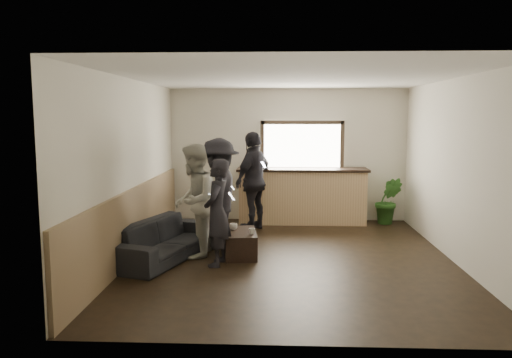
{
  "coord_description": "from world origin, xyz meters",
  "views": [
    {
      "loc": [
        -0.2,
        -7.63,
        2.22
      ],
      "look_at": [
        -0.56,
        0.4,
        1.21
      ],
      "focal_mm": 35.0,
      "sensor_mm": 36.0,
      "label": 1
    }
  ],
  "objects_px": {
    "bar_counter": "(302,192)",
    "sofa": "(164,240)",
    "cup_b": "(252,231)",
    "person_b": "(194,201)",
    "person_a": "(217,213)",
    "person_c": "(219,193)",
    "person_d": "(254,181)",
    "potted_plant": "(388,201)",
    "cup_a": "(233,227)",
    "coffee_table": "(241,243)"
  },
  "relations": [
    {
      "from": "person_a",
      "to": "person_b",
      "type": "xyz_separation_m",
      "value": [
        -0.42,
        0.45,
        0.1
      ]
    },
    {
      "from": "bar_counter",
      "to": "person_d",
      "type": "bearing_deg",
      "value": -145.8
    },
    {
      "from": "person_b",
      "to": "person_d",
      "type": "height_order",
      "value": "person_d"
    },
    {
      "from": "bar_counter",
      "to": "coffee_table",
      "type": "relative_size",
      "value": 3.08
    },
    {
      "from": "bar_counter",
      "to": "sofa",
      "type": "height_order",
      "value": "bar_counter"
    },
    {
      "from": "bar_counter",
      "to": "sofa",
      "type": "distance_m",
      "value": 3.61
    },
    {
      "from": "sofa",
      "to": "person_d",
      "type": "height_order",
      "value": "person_d"
    },
    {
      "from": "sofa",
      "to": "potted_plant",
      "type": "height_order",
      "value": "potted_plant"
    },
    {
      "from": "cup_a",
      "to": "person_c",
      "type": "height_order",
      "value": "person_c"
    },
    {
      "from": "coffee_table",
      "to": "person_c",
      "type": "relative_size",
      "value": 0.47
    },
    {
      "from": "coffee_table",
      "to": "person_a",
      "type": "height_order",
      "value": "person_a"
    },
    {
      "from": "person_a",
      "to": "potted_plant",
      "type": "bearing_deg",
      "value": 141.03
    },
    {
      "from": "person_a",
      "to": "person_c",
      "type": "distance_m",
      "value": 1.01
    },
    {
      "from": "person_c",
      "to": "person_b",
      "type": "bearing_deg",
      "value": -25.83
    },
    {
      "from": "bar_counter",
      "to": "person_b",
      "type": "distance_m",
      "value": 3.21
    },
    {
      "from": "cup_a",
      "to": "person_a",
      "type": "relative_size",
      "value": 0.08
    },
    {
      "from": "potted_plant",
      "to": "person_a",
      "type": "height_order",
      "value": "person_a"
    },
    {
      "from": "bar_counter",
      "to": "cup_b",
      "type": "xyz_separation_m",
      "value": [
        -0.91,
        -2.69,
        -0.21
      ]
    },
    {
      "from": "person_a",
      "to": "person_d",
      "type": "relative_size",
      "value": 0.83
    },
    {
      "from": "person_a",
      "to": "person_c",
      "type": "xyz_separation_m",
      "value": [
        -0.09,
        1.0,
        0.13
      ]
    },
    {
      "from": "person_d",
      "to": "person_b",
      "type": "bearing_deg",
      "value": 7.84
    },
    {
      "from": "coffee_table",
      "to": "person_a",
      "type": "bearing_deg",
      "value": -119.37
    },
    {
      "from": "cup_a",
      "to": "person_c",
      "type": "distance_m",
      "value": 0.65
    },
    {
      "from": "bar_counter",
      "to": "person_d",
      "type": "distance_m",
      "value": 1.22
    },
    {
      "from": "coffee_table",
      "to": "person_c",
      "type": "height_order",
      "value": "person_c"
    },
    {
      "from": "person_b",
      "to": "sofa",
      "type": "bearing_deg",
      "value": -68.42
    },
    {
      "from": "cup_b",
      "to": "person_c",
      "type": "distance_m",
      "value": 0.98
    },
    {
      "from": "cup_a",
      "to": "potted_plant",
      "type": "height_order",
      "value": "potted_plant"
    },
    {
      "from": "person_a",
      "to": "sofa",
      "type": "bearing_deg",
      "value": -101.21
    },
    {
      "from": "cup_a",
      "to": "person_a",
      "type": "xyz_separation_m",
      "value": [
        -0.18,
        -0.66,
        0.36
      ]
    },
    {
      "from": "bar_counter",
      "to": "person_a",
      "type": "distance_m",
      "value": 3.38
    },
    {
      "from": "bar_counter",
      "to": "coffee_table",
      "type": "distance_m",
      "value": 2.79
    },
    {
      "from": "potted_plant",
      "to": "person_d",
      "type": "distance_m",
      "value": 2.86
    },
    {
      "from": "coffee_table",
      "to": "person_a",
      "type": "relative_size",
      "value": 0.55
    },
    {
      "from": "potted_plant",
      "to": "person_d",
      "type": "height_order",
      "value": "person_d"
    },
    {
      "from": "sofa",
      "to": "person_b",
      "type": "bearing_deg",
      "value": -51.9
    },
    {
      "from": "cup_a",
      "to": "person_b",
      "type": "bearing_deg",
      "value": -160.77
    },
    {
      "from": "cup_b",
      "to": "person_b",
      "type": "distance_m",
      "value": 1.03
    },
    {
      "from": "person_c",
      "to": "person_d",
      "type": "height_order",
      "value": "person_d"
    },
    {
      "from": "coffee_table",
      "to": "person_d",
      "type": "height_order",
      "value": "person_d"
    },
    {
      "from": "person_a",
      "to": "person_b",
      "type": "relative_size",
      "value": 0.89
    },
    {
      "from": "sofa",
      "to": "cup_b",
      "type": "distance_m",
      "value": 1.38
    },
    {
      "from": "sofa",
      "to": "coffee_table",
      "type": "xyz_separation_m",
      "value": [
        1.18,
        0.25,
        -0.11
      ]
    },
    {
      "from": "bar_counter",
      "to": "person_c",
      "type": "relative_size",
      "value": 1.45
    },
    {
      "from": "person_d",
      "to": "person_a",
      "type": "bearing_deg",
      "value": 21.16
    },
    {
      "from": "person_a",
      "to": "person_c",
      "type": "bearing_deg",
      "value": -167.38
    },
    {
      "from": "sofa",
      "to": "person_a",
      "type": "distance_m",
      "value": 1.05
    },
    {
      "from": "bar_counter",
      "to": "coffee_table",
      "type": "xyz_separation_m",
      "value": [
        -1.1,
        -2.53,
        -0.45
      ]
    },
    {
      "from": "cup_a",
      "to": "person_d",
      "type": "distance_m",
      "value": 1.85
    },
    {
      "from": "cup_a",
      "to": "person_d",
      "type": "bearing_deg",
      "value": 81.87
    }
  ]
}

